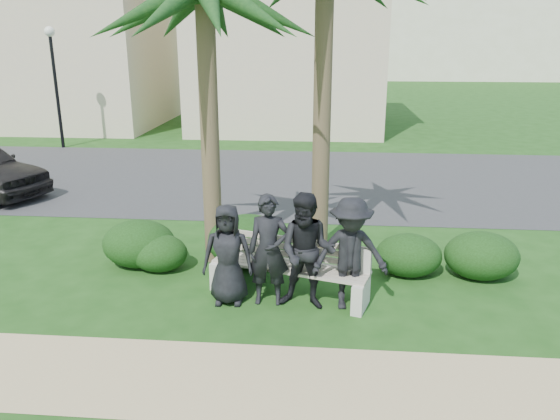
# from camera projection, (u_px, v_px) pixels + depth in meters

# --- Properties ---
(ground) EXTENTS (160.00, 160.00, 0.00)m
(ground) POSITION_uv_depth(u_px,v_px,m) (271.00, 310.00, 8.18)
(ground) COLOR #194112
(ground) RESTS_ON ground
(footpath) EXTENTS (30.00, 1.60, 0.01)m
(footpath) POSITION_uv_depth(u_px,v_px,m) (256.00, 382.00, 6.47)
(footpath) COLOR tan
(footpath) RESTS_ON ground
(asphalt_street) EXTENTS (160.00, 8.00, 0.01)m
(asphalt_street) POSITION_uv_depth(u_px,v_px,m) (299.00, 179.00, 15.78)
(asphalt_street) COLOR #2D2D30
(asphalt_street) RESTS_ON ground
(stucco_bldg_left) EXTENTS (10.40, 8.40, 7.30)m
(stucco_bldg_left) POSITION_uv_depth(u_px,v_px,m) (51.00, 43.00, 25.15)
(stucco_bldg_left) COLOR beige
(stucco_bldg_left) RESTS_ON ground
(stucco_bldg_right) EXTENTS (8.40, 8.40, 7.30)m
(stucco_bldg_right) POSITION_uv_depth(u_px,v_px,m) (289.00, 43.00, 24.26)
(stucco_bldg_right) COLOR beige
(stucco_bldg_right) RESTS_ON ground
(street_lamp) EXTENTS (0.36, 0.36, 4.29)m
(street_lamp) POSITION_uv_depth(u_px,v_px,m) (54.00, 66.00, 19.42)
(street_lamp) COLOR black
(street_lamp) RESTS_ON ground
(park_bench) EXTENTS (2.65, 1.26, 0.87)m
(park_bench) POSITION_uv_depth(u_px,v_px,m) (288.00, 272.00, 8.55)
(park_bench) COLOR #AB9E8F
(park_bench) RESTS_ON ground
(man_a) EXTENTS (0.78, 0.53, 1.56)m
(man_a) POSITION_uv_depth(u_px,v_px,m) (228.00, 254.00, 8.21)
(man_a) COLOR black
(man_a) RESTS_ON ground
(man_b) EXTENTS (0.65, 0.44, 1.72)m
(man_b) POSITION_uv_depth(u_px,v_px,m) (269.00, 250.00, 8.16)
(man_b) COLOR black
(man_b) RESTS_ON ground
(man_c) EXTENTS (0.96, 0.80, 1.78)m
(man_c) POSITION_uv_depth(u_px,v_px,m) (307.00, 252.00, 8.02)
(man_c) COLOR black
(man_c) RESTS_ON ground
(man_d) EXTENTS (1.16, 0.73, 1.72)m
(man_d) POSITION_uv_depth(u_px,v_px,m) (350.00, 254.00, 8.02)
(man_d) COLOR black
(man_d) RESTS_ON ground
(hedge_a) EXTENTS (1.30, 1.08, 0.85)m
(hedge_a) POSITION_uv_depth(u_px,v_px,m) (139.00, 242.00, 9.70)
(hedge_a) COLOR black
(hedge_a) RESTS_ON ground
(hedge_b) EXTENTS (1.00, 0.82, 0.65)m
(hedge_b) POSITION_uv_depth(u_px,v_px,m) (159.00, 252.00, 9.52)
(hedge_b) COLOR black
(hedge_b) RESTS_ON ground
(hedge_c) EXTENTS (1.45, 1.20, 0.95)m
(hedge_c) POSITION_uv_depth(u_px,v_px,m) (248.00, 240.00, 9.69)
(hedge_c) COLOR black
(hedge_c) RESTS_ON ground
(hedge_e) EXTENTS (1.13, 0.93, 0.73)m
(hedge_e) POSITION_uv_depth(u_px,v_px,m) (409.00, 254.00, 9.33)
(hedge_e) COLOR black
(hedge_e) RESTS_ON ground
(hedge_f) EXTENTS (1.24, 1.03, 0.81)m
(hedge_f) POSITION_uv_depth(u_px,v_px,m) (482.00, 254.00, 9.21)
(hedge_f) COLOR black
(hedge_f) RESTS_ON ground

